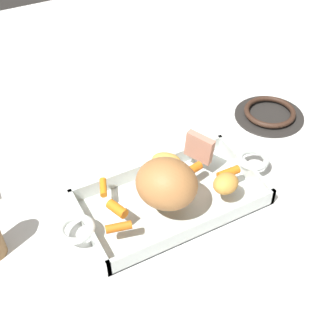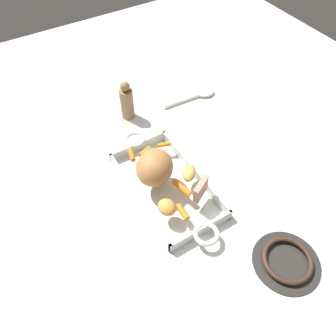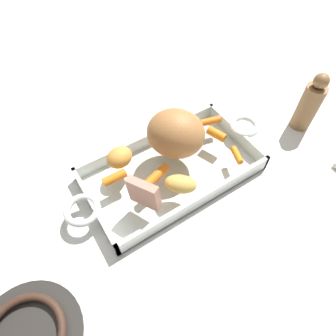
{
  "view_description": "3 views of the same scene",
  "coord_description": "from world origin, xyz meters",
  "px_view_note": "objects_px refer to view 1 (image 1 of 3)",
  "views": [
    {
      "loc": [
        0.31,
        0.56,
        0.71
      ],
      "look_at": [
        -0.01,
        -0.03,
        0.08
      ],
      "focal_mm": 48.33,
      "sensor_mm": 36.0,
      "label": 1
    },
    {
      "loc": [
        -0.51,
        0.3,
        0.83
      ],
      "look_at": [
        0.02,
        -0.01,
        0.07
      ],
      "focal_mm": 35.19,
      "sensor_mm": 36.0,
      "label": 2
    },
    {
      "loc": [
        -0.21,
        -0.31,
        0.53
      ],
      "look_at": [
        -0.02,
        -0.02,
        0.06
      ],
      "focal_mm": 30.54,
      "sensor_mm": 36.0,
      "label": 3
    }
  ],
  "objects_px": {
    "baby_carrot_northwest": "(228,173)",
    "baby_carrot_southeast": "(189,171)",
    "roasting_dish": "(172,199)",
    "baby_carrot_long": "(119,227)",
    "roast_slice_thick": "(199,148)",
    "baby_carrot_southwest": "(103,187)",
    "potato_whole": "(226,184)",
    "potato_corner": "(167,161)",
    "baby_carrot_short": "(117,209)",
    "pork_roast": "(167,184)",
    "stove_burner_rear": "(269,114)"
  },
  "relations": [
    {
      "from": "roast_slice_thick",
      "to": "baby_carrot_southwest",
      "type": "height_order",
      "value": "roast_slice_thick"
    },
    {
      "from": "roast_slice_thick",
      "to": "stove_burner_rear",
      "type": "bearing_deg",
      "value": -161.43
    },
    {
      "from": "pork_roast",
      "to": "baby_carrot_short",
      "type": "xyz_separation_m",
      "value": [
        0.1,
        -0.02,
        -0.04
      ]
    },
    {
      "from": "potato_whole",
      "to": "potato_corner",
      "type": "height_order",
      "value": "potato_whole"
    },
    {
      "from": "roasting_dish",
      "to": "baby_carrot_southeast",
      "type": "xyz_separation_m",
      "value": [
        -0.05,
        -0.02,
        0.04
      ]
    },
    {
      "from": "baby_carrot_southwest",
      "to": "baby_carrot_southeast",
      "type": "relative_size",
      "value": 0.67
    },
    {
      "from": "pork_roast",
      "to": "roast_slice_thick",
      "type": "height_order",
      "value": "pork_roast"
    },
    {
      "from": "roast_slice_thick",
      "to": "baby_carrot_short",
      "type": "distance_m",
      "value": 0.23
    },
    {
      "from": "baby_carrot_southeast",
      "to": "potato_whole",
      "type": "bearing_deg",
      "value": 118.3
    },
    {
      "from": "roast_slice_thick",
      "to": "potato_corner",
      "type": "relative_size",
      "value": 0.99
    },
    {
      "from": "roasting_dish",
      "to": "baby_carrot_long",
      "type": "distance_m",
      "value": 0.15
    },
    {
      "from": "potato_corner",
      "to": "stove_burner_rear",
      "type": "relative_size",
      "value": 0.36
    },
    {
      "from": "baby_carrot_short",
      "to": "potato_whole",
      "type": "relative_size",
      "value": 0.78
    },
    {
      "from": "roasting_dish",
      "to": "roast_slice_thick",
      "type": "height_order",
      "value": "roast_slice_thick"
    },
    {
      "from": "baby_carrot_northwest",
      "to": "baby_carrot_southwest",
      "type": "xyz_separation_m",
      "value": [
        0.25,
        -0.09,
        -0.0
      ]
    },
    {
      "from": "roast_slice_thick",
      "to": "stove_burner_rear",
      "type": "xyz_separation_m",
      "value": [
        -0.27,
        -0.09,
        -0.06
      ]
    },
    {
      "from": "potato_corner",
      "to": "pork_roast",
      "type": "bearing_deg",
      "value": 61.74
    },
    {
      "from": "pork_roast",
      "to": "baby_carrot_northwest",
      "type": "height_order",
      "value": "pork_roast"
    },
    {
      "from": "pork_roast",
      "to": "baby_carrot_southeast",
      "type": "xyz_separation_m",
      "value": [
        -0.08,
        -0.05,
        -0.04
      ]
    },
    {
      "from": "baby_carrot_long",
      "to": "pork_roast",
      "type": "bearing_deg",
      "value": -169.46
    },
    {
      "from": "potato_whole",
      "to": "baby_carrot_southwest",
      "type": "bearing_deg",
      "value": -28.97
    },
    {
      "from": "roast_slice_thick",
      "to": "baby_carrot_long",
      "type": "distance_m",
      "value": 0.26
    },
    {
      "from": "baby_carrot_northwest",
      "to": "stove_burner_rear",
      "type": "relative_size",
      "value": 0.28
    },
    {
      "from": "roasting_dish",
      "to": "baby_carrot_northwest",
      "type": "distance_m",
      "value": 0.13
    },
    {
      "from": "baby_carrot_northwest",
      "to": "baby_carrot_short",
      "type": "relative_size",
      "value": 1.14
    },
    {
      "from": "potato_whole",
      "to": "baby_carrot_southeast",
      "type": "bearing_deg",
      "value": -61.7
    },
    {
      "from": "roast_slice_thick",
      "to": "baby_carrot_short",
      "type": "height_order",
      "value": "roast_slice_thick"
    },
    {
      "from": "baby_carrot_southeast",
      "to": "baby_carrot_long",
      "type": "relative_size",
      "value": 1.31
    },
    {
      "from": "baby_carrot_southeast",
      "to": "baby_carrot_long",
      "type": "bearing_deg",
      "value": 19.09
    },
    {
      "from": "baby_carrot_northwest",
      "to": "potato_corner",
      "type": "distance_m",
      "value": 0.13
    },
    {
      "from": "baby_carrot_short",
      "to": "potato_whole",
      "type": "distance_m",
      "value": 0.22
    },
    {
      "from": "potato_whole",
      "to": "roasting_dish",
      "type": "bearing_deg",
      "value": -30.69
    },
    {
      "from": "roast_slice_thick",
      "to": "baby_carrot_long",
      "type": "bearing_deg",
      "value": 23.0
    },
    {
      "from": "baby_carrot_northwest",
      "to": "baby_carrot_long",
      "type": "bearing_deg",
      "value": 5.14
    },
    {
      "from": "baby_carrot_northwest",
      "to": "baby_carrot_southeast",
      "type": "bearing_deg",
      "value": -31.23
    },
    {
      "from": "roast_slice_thick",
      "to": "potato_corner",
      "type": "xyz_separation_m",
      "value": [
        0.07,
        -0.01,
        -0.01
      ]
    },
    {
      "from": "baby_carrot_long",
      "to": "roast_slice_thick",
      "type": "bearing_deg",
      "value": -157.0
    },
    {
      "from": "baby_carrot_northwest",
      "to": "stove_burner_rear",
      "type": "distance_m",
      "value": 0.3
    },
    {
      "from": "baby_carrot_short",
      "to": "stove_burner_rear",
      "type": "bearing_deg",
      "value": -163.04
    },
    {
      "from": "potato_whole",
      "to": "baby_carrot_long",
      "type": "bearing_deg",
      "value": -2.28
    },
    {
      "from": "pork_roast",
      "to": "potato_corner",
      "type": "relative_size",
      "value": 1.92
    },
    {
      "from": "roasting_dish",
      "to": "pork_roast",
      "type": "bearing_deg",
      "value": 44.98
    },
    {
      "from": "roast_slice_thick",
      "to": "baby_carrot_northwest",
      "type": "relative_size",
      "value": 1.28
    },
    {
      "from": "potato_whole",
      "to": "stove_burner_rear",
      "type": "relative_size",
      "value": 0.31
    },
    {
      "from": "baby_carrot_short",
      "to": "potato_whole",
      "type": "xyz_separation_m",
      "value": [
        -0.22,
        0.05,
        0.01
      ]
    },
    {
      "from": "baby_carrot_southeast",
      "to": "potato_corner",
      "type": "bearing_deg",
      "value": -56.77
    },
    {
      "from": "baby_carrot_southwest",
      "to": "roasting_dish",
      "type": "bearing_deg",
      "value": 152.38
    },
    {
      "from": "roasting_dish",
      "to": "baby_carrot_long",
      "type": "bearing_deg",
      "value": 18.52
    },
    {
      "from": "baby_carrot_northwest",
      "to": "baby_carrot_southwest",
      "type": "distance_m",
      "value": 0.26
    },
    {
      "from": "baby_carrot_southwest",
      "to": "baby_carrot_short",
      "type": "xyz_separation_m",
      "value": [
        -0.0,
        0.07,
        0.0
      ]
    }
  ]
}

